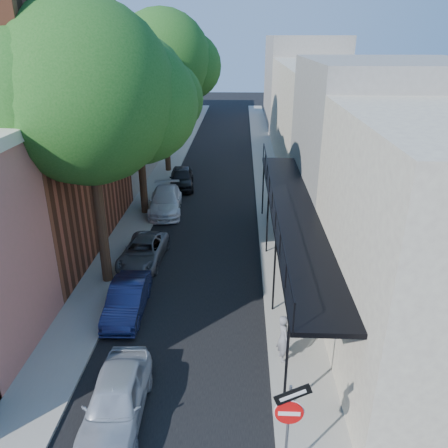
# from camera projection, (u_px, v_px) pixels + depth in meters

# --- Properties ---
(road_surface) EXTENTS (6.00, 64.00, 0.01)m
(road_surface) POSITION_uv_depth(u_px,v_px,m) (218.00, 162.00, 37.45)
(road_surface) COLOR black
(road_surface) RESTS_ON ground
(sidewalk_left) EXTENTS (2.00, 64.00, 0.12)m
(sidewalk_left) POSITION_uv_depth(u_px,v_px,m) (172.00, 161.00, 37.58)
(sidewalk_left) COLOR gray
(sidewalk_left) RESTS_ON ground
(sidewalk_right) EXTENTS (2.00, 64.00, 0.12)m
(sidewalk_right) POSITION_uv_depth(u_px,v_px,m) (265.00, 162.00, 37.29)
(sidewalk_right) COLOR gray
(sidewalk_right) RESTS_ON ground
(buildings_left) EXTENTS (10.10, 59.10, 12.00)m
(buildings_left) POSITION_uv_depth(u_px,v_px,m) (100.00, 104.00, 34.70)
(buildings_left) COLOR #C16D63
(buildings_left) RESTS_ON ground
(buildings_right) EXTENTS (9.80, 55.00, 10.00)m
(buildings_right) POSITION_uv_depth(u_px,v_px,m) (329.00, 111.00, 34.90)
(buildings_right) COLOR beige
(buildings_right) RESTS_ON ground
(sign_post) EXTENTS (0.89, 0.17, 2.99)m
(sign_post) POSITION_uv_depth(u_px,v_px,m) (289.00, 416.00, 9.92)
(sign_post) COLOR #595B60
(sign_post) RESTS_ON ground
(oak_near) EXTENTS (7.48, 6.80, 11.42)m
(oak_near) POSITION_uv_depth(u_px,v_px,m) (100.00, 97.00, 16.35)
(oak_near) COLOR #312113
(oak_near) RESTS_ON ground
(oak_mid) EXTENTS (6.60, 6.00, 10.20)m
(oak_mid) POSITION_uv_depth(u_px,v_px,m) (144.00, 93.00, 23.98)
(oak_mid) COLOR #312113
(oak_mid) RESTS_ON ground
(oak_far) EXTENTS (7.70, 7.00, 11.90)m
(oak_far) POSITION_uv_depth(u_px,v_px,m) (169.00, 61.00, 31.79)
(oak_far) COLOR #312113
(oak_far) RESTS_ON ground
(parked_car_a) EXTENTS (1.72, 4.00, 1.34)m
(parked_car_a) POSITION_uv_depth(u_px,v_px,m) (116.00, 400.00, 12.14)
(parked_car_a) COLOR #A4ABB6
(parked_car_a) RESTS_ON ground
(parked_car_b) EXTENTS (1.40, 3.76, 1.23)m
(parked_car_b) POSITION_uv_depth(u_px,v_px,m) (127.00, 299.00, 16.86)
(parked_car_b) COLOR #171E48
(parked_car_b) RESTS_ON ground
(parked_car_c) EXTENTS (2.05, 4.10, 1.11)m
(parked_car_c) POSITION_uv_depth(u_px,v_px,m) (143.00, 252.00, 20.71)
(parked_car_c) COLOR slate
(parked_car_c) RESTS_ON ground
(parked_car_d) EXTENTS (2.37, 4.86, 1.36)m
(parked_car_d) POSITION_uv_depth(u_px,v_px,m) (166.00, 201.00, 26.67)
(parked_car_d) COLOR white
(parked_car_d) RESTS_ON ground
(parked_car_e) EXTENTS (2.09, 4.28, 1.40)m
(parked_car_e) POSITION_uv_depth(u_px,v_px,m) (182.00, 178.00, 30.96)
(parked_car_e) COLOR black
(parked_car_e) RESTS_ON ground
(pedestrian) EXTENTS (0.54, 0.70, 1.69)m
(pedestrian) POSITION_uv_depth(u_px,v_px,m) (283.00, 338.00, 14.15)
(pedestrian) COLOR slate
(pedestrian) RESTS_ON sidewalk_right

